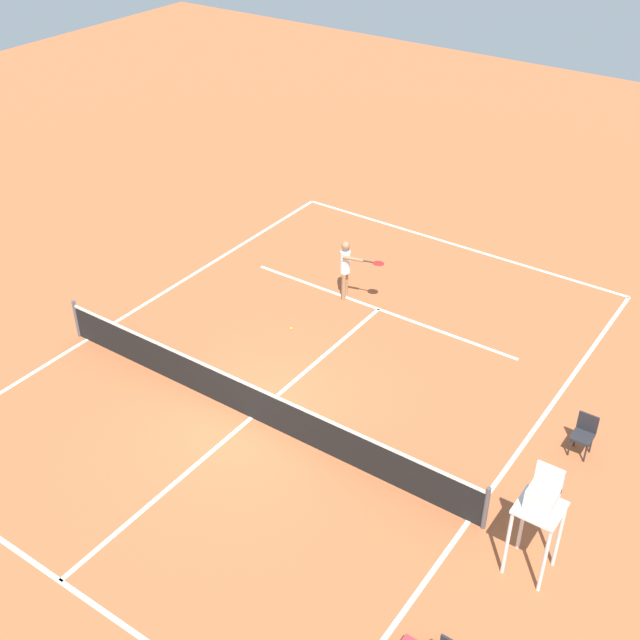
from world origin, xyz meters
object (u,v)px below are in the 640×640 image
(player_serving, at_px, (347,265))
(umpire_chair, at_px, (540,506))
(courtside_chair_mid, at_px, (584,433))
(tennis_ball, at_px, (291,328))

(player_serving, distance_m, umpire_chair, 9.94)
(player_serving, bearing_deg, courtside_chair_mid, 58.56)
(tennis_ball, relative_size, courtside_chair_mid, 0.07)
(tennis_ball, bearing_deg, courtside_chair_mid, 178.46)
(umpire_chair, bearing_deg, player_serving, -36.90)
(courtside_chair_mid, bearing_deg, player_serving, -17.24)
(player_serving, distance_m, tennis_ball, 2.41)
(player_serving, height_order, courtside_chair_mid, player_serving)
(tennis_ball, xyz_separation_m, courtside_chair_mid, (-7.96, 0.21, 0.50))
(tennis_ball, bearing_deg, umpire_chair, 155.30)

